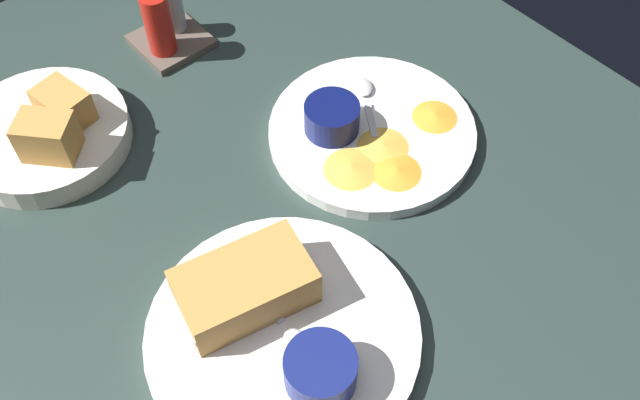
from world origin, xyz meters
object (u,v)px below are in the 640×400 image
at_px(plate_sandwich_main, 283,334).
at_px(bread_basket_rear, 47,133).
at_px(spoon_by_dark_ramekin, 289,332).
at_px(spoon_by_gravy_ramekin, 365,95).
at_px(plate_chips_companion, 372,132).
at_px(condiment_caddy, 166,26).
at_px(ramekin_light_gravy, 332,117).
at_px(ramekin_dark_sauce, 321,369).
at_px(sandwich_half_near, 245,286).

bearing_deg(plate_sandwich_main, bread_basket_rear, 97.73).
distance_m(spoon_by_dark_ramekin, spoon_by_gravy_ramekin, 0.33).
distance_m(plate_sandwich_main, spoon_by_gravy_ramekin, 0.33).
distance_m(plate_chips_companion, condiment_caddy, 0.31).
bearing_deg(bread_basket_rear, ramekin_light_gravy, -38.73).
xyz_separation_m(plate_sandwich_main, condiment_caddy, (0.15, 0.43, 0.03)).
distance_m(spoon_by_gravy_ramekin, bread_basket_rear, 0.38).
bearing_deg(ramekin_light_gravy, ramekin_dark_sauce, -133.22).
distance_m(plate_sandwich_main, condiment_caddy, 0.46).
distance_m(ramekin_light_gravy, bread_basket_rear, 0.34).
relative_size(spoon_by_gravy_ramekin, bread_basket_rear, 0.45).
distance_m(sandwich_half_near, bread_basket_rear, 0.33).
bearing_deg(ramekin_light_gravy, bread_basket_rear, 141.27).
bearing_deg(spoon_by_gravy_ramekin, bread_basket_rear, 148.86).
bearing_deg(condiment_caddy, bread_basket_rear, -165.30).
height_order(plate_chips_companion, spoon_by_gravy_ramekin, spoon_by_gravy_ramekin).
distance_m(spoon_by_dark_ramekin, ramekin_light_gravy, 0.27).
distance_m(plate_sandwich_main, ramekin_light_gravy, 0.27).
bearing_deg(ramekin_light_gravy, condiment_caddy, 102.21).
relative_size(ramekin_dark_sauce, spoon_by_dark_ramekin, 0.68).
xyz_separation_m(ramekin_dark_sauce, plate_chips_companion, (0.25, 0.20, -0.03)).
relative_size(plate_sandwich_main, sandwich_half_near, 1.87).
xyz_separation_m(plate_chips_companion, bread_basket_rear, (-0.30, 0.24, 0.01)).
bearing_deg(bread_basket_rear, spoon_by_gravy_ramekin, -31.14).
bearing_deg(ramekin_dark_sauce, plate_chips_companion, 38.08).
relative_size(sandwich_half_near, spoon_by_dark_ramekin, 1.45).
height_order(sandwich_half_near, spoon_by_dark_ramekin, sandwich_half_near).
relative_size(ramekin_light_gravy, condiment_caddy, 0.69).
distance_m(plate_chips_companion, ramekin_light_gravy, 0.06).
height_order(ramekin_dark_sauce, bread_basket_rear, bread_basket_rear).
bearing_deg(spoon_by_gravy_ramekin, plate_chips_companion, -123.53).
distance_m(sandwich_half_near, spoon_by_dark_ramekin, 0.06).
xyz_separation_m(spoon_by_gravy_ramekin, bread_basket_rear, (-0.33, 0.20, 0.00)).
xyz_separation_m(ramekin_dark_sauce, bread_basket_rear, (-0.05, 0.44, -0.02)).
bearing_deg(plate_chips_companion, ramekin_dark_sauce, -141.92).
xyz_separation_m(ramekin_dark_sauce, ramekin_light_gravy, (0.21, 0.23, -0.00)).
bearing_deg(condiment_caddy, plate_chips_companion, -72.26).
relative_size(ramekin_dark_sauce, bread_basket_rear, 0.34).
bearing_deg(spoon_by_gravy_ramekin, ramekin_dark_sauce, -139.39).
relative_size(sandwich_half_near, condiment_caddy, 1.52).
bearing_deg(spoon_by_dark_ramekin, ramekin_light_gravy, 39.97).
height_order(plate_sandwich_main, sandwich_half_near, sandwich_half_near).
height_order(plate_chips_companion, ramekin_light_gravy, ramekin_light_gravy).
bearing_deg(plate_chips_companion, plate_sandwich_main, -151.16).
relative_size(plate_sandwich_main, condiment_caddy, 2.85).
relative_size(plate_sandwich_main, spoon_by_dark_ramekin, 2.71).
xyz_separation_m(bread_basket_rear, condiment_caddy, (0.20, 0.05, 0.01)).
bearing_deg(ramekin_dark_sauce, ramekin_light_gravy, 46.78).
bearing_deg(ramekin_dark_sauce, plate_sandwich_main, 86.31).
height_order(ramekin_light_gravy, condiment_caddy, condiment_caddy).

